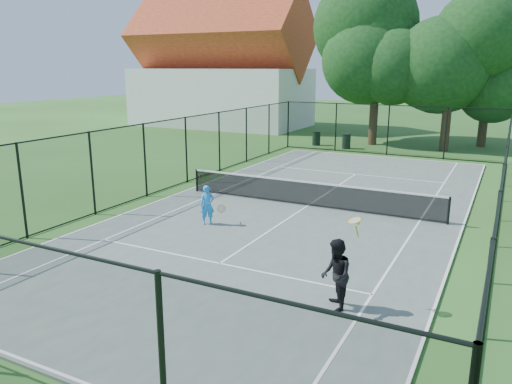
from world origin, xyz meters
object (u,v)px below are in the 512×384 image
at_px(tennis_net, 308,193).
at_px(player_blue, 207,205).
at_px(trash_bin_right, 346,141).
at_px(trash_bin_left, 316,138).
at_px(player_black, 336,275).

relative_size(tennis_net, player_blue, 7.67).
height_order(tennis_net, trash_bin_right, tennis_net).
xyz_separation_m(trash_bin_left, player_black, (8.68, -22.12, 0.37)).
bearing_deg(player_black, player_blue, 146.01).
bearing_deg(trash_bin_left, trash_bin_right, -10.86).
height_order(tennis_net, trash_bin_left, tennis_net).
bearing_deg(player_blue, trash_bin_right, 92.40).
bearing_deg(player_blue, player_black, -33.99).
xyz_separation_m(tennis_net, trash_bin_left, (-5.13, 14.67, -0.10)).
bearing_deg(player_black, tennis_net, 115.46).
relative_size(trash_bin_left, player_blue, 0.72).
bearing_deg(trash_bin_left, tennis_net, -70.72).
relative_size(trash_bin_right, player_blue, 0.73).
bearing_deg(player_black, trash_bin_left, 111.43).
bearing_deg(trash_bin_right, tennis_net, -78.46).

